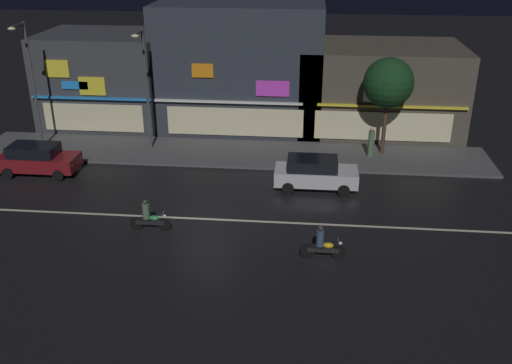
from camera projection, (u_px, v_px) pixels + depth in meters
name	position (u px, v px, depth m)	size (l,w,h in m)	color
ground_plane	(206.00, 219.00, 26.92)	(140.00, 140.00, 0.00)	black
lane_divider_stripe	(206.00, 219.00, 26.91)	(29.12, 0.16, 0.01)	beige
sidewalk_far	(230.00, 153.00, 34.57)	(30.66, 4.52, 0.14)	#4C4C4F
storefront_left_block	(241.00, 65.00, 38.20)	(10.77, 7.25, 8.21)	#2D333D
storefront_center_block	(379.00, 88.00, 37.89)	(10.44, 7.18, 5.60)	#4C443A
storefront_right_block	(107.00, 79.00, 39.02)	(8.18, 6.36, 6.16)	#383A3F
streetlamp_west	(30.00, 77.00, 33.39)	(0.44, 1.64, 7.53)	#47494C
streetlamp_mid	(145.00, 81.00, 33.32)	(0.44, 1.64, 7.17)	#47494C
pedestrian_on_sidewalk	(371.00, 143.00, 33.60)	(0.35, 0.35, 1.78)	#4C664C
street_tree	(388.00, 83.00, 32.65)	(2.89, 2.89, 5.73)	#473323
parked_car_near_kerb	(37.00, 159.00, 31.57)	(4.30, 1.98, 1.67)	maroon
parked_car_trailing	(315.00, 173.00, 29.78)	(4.30, 1.98, 1.67)	silver
motorcycle_lead	(322.00, 245.00, 23.50)	(1.90, 0.60, 1.52)	black
motorcycle_following	(149.00, 218.00, 25.70)	(1.90, 0.60, 1.52)	black
traffic_cone	(297.00, 173.00, 31.30)	(0.36, 0.36, 0.55)	orange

